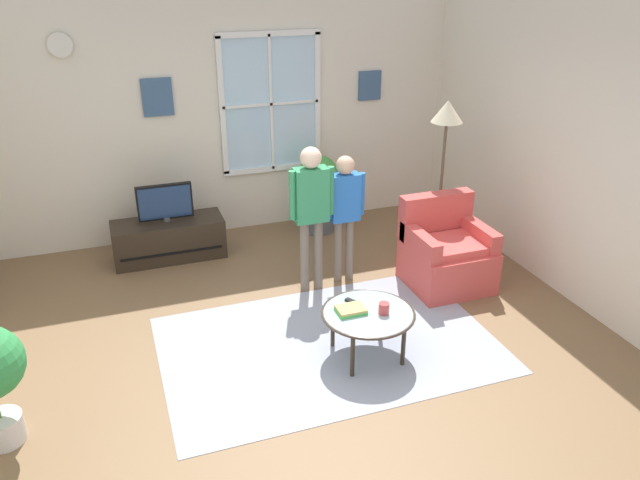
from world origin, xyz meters
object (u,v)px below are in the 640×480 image
potted_plant_by_window (319,188)px  coffee_table (368,315)px  armchair (446,254)px  television (165,202)px  person_green_shirt (311,203)px  person_blue_shirt (345,205)px  floor_lamp (446,128)px  tv_stand (169,239)px  book_stack (351,310)px  remote_near_books (353,302)px  cup (384,308)px

potted_plant_by_window → coffee_table: bearing=-100.5°
armchair → television: bearing=149.1°
coffee_table → person_green_shirt: size_ratio=0.53×
person_blue_shirt → floor_lamp: floor_lamp is taller
potted_plant_by_window → floor_lamp: (0.99, -1.06, 0.88)m
tv_stand → person_green_shirt: (1.23, -1.18, 0.69)m
tv_stand → person_green_shirt: size_ratio=0.81×
book_stack → potted_plant_by_window: (0.60, 2.49, 0.11)m
book_stack → potted_plant_by_window: size_ratio=0.25×
remote_near_books → potted_plant_by_window: (0.53, 2.36, 0.12)m
armchair → remote_near_books: size_ratio=6.21×
armchair → person_blue_shirt: (-0.92, 0.41, 0.49)m
cup → remote_near_books: (-0.17, 0.23, -0.04)m
tv_stand → potted_plant_by_window: size_ratio=1.26×
tv_stand → coffee_table: (1.30, -2.39, 0.17)m
coffee_table → floor_lamp: floor_lamp is taller
person_green_shirt → remote_near_books: bearing=-89.5°
potted_plant_by_window → armchair: bearing=-65.6°
cup → floor_lamp: bearing=48.6°
remote_near_books → book_stack: bearing=-118.4°
cup → book_stack: bearing=156.3°
coffee_table → cup: size_ratio=8.04×
person_blue_shirt → cup: bearing=-98.0°
armchair → cup: (-1.11, -0.94, 0.13)m
cup → person_green_shirt: bearing=98.1°
tv_stand → person_green_shirt: person_green_shirt is taller
television → book_stack: size_ratio=2.52×
coffee_table → potted_plant_by_window: 2.59m
tv_stand → potted_plant_by_window: 1.80m
book_stack → person_blue_shirt: person_blue_shirt is taller
tv_stand → person_green_shirt: 1.84m
tv_stand → floor_lamp: floor_lamp is taller
book_stack → floor_lamp: size_ratio=0.13×
television → armchair: 2.95m
tv_stand → coffee_table: tv_stand is taller
coffee_table → cup: bearing=-26.6°
remote_near_books → tv_stand: bearing=119.2°
book_stack → person_blue_shirt: (0.43, 1.24, 0.39)m
armchair → potted_plant_by_window: (-0.75, 1.66, 0.22)m
television → armchair: armchair is taller
person_green_shirt → floor_lamp: bearing=10.0°
book_stack → potted_plant_by_window: bearing=76.4°
television → cup: 2.83m
cup → coffee_table: bearing=153.4°
coffee_table → television: bearing=118.5°
coffee_table → person_blue_shirt: size_ratio=0.58×
coffee_table → person_green_shirt: bearing=93.2°
book_stack → remote_near_books: (0.07, 0.13, -0.01)m
cup → person_blue_shirt: person_blue_shirt is taller
tv_stand → floor_lamp: size_ratio=0.69×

